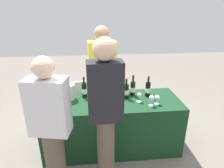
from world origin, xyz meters
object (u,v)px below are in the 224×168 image
guest_0 (51,126)px  menu_board (71,101)px  wine_bottle_4 (126,91)px  wine_bottle_5 (133,88)px  wine_bottle_1 (84,90)px  wine_bottle_3 (116,90)px  guest_1 (105,110)px  wine_bottle_0 (58,92)px  wine_bottle_2 (94,89)px  wine_glass_1 (152,98)px  wine_bottle_6 (148,89)px  wine_glass_2 (157,98)px  wine_glass_0 (139,95)px  ice_bucket (69,92)px  server_pouring (102,76)px

guest_0 → menu_board: size_ratio=2.18×
wine_bottle_4 → wine_bottle_5: size_ratio=0.95×
wine_bottle_1 → guest_0: size_ratio=0.20×
wine_bottle_3 → guest_1: bearing=-105.8°
wine_bottle_0 → menu_board: (0.08, 0.73, -0.51)m
wine_bottle_1 → wine_bottle_5: size_ratio=1.00×
wine_bottle_2 → wine_glass_1: 0.82m
wine_bottle_3 → guest_0: (-0.77, -0.80, -0.02)m
wine_bottle_3 → wine_bottle_6: (0.46, -0.01, -0.00)m
wine_bottle_2 → wine_glass_2: (0.83, -0.33, -0.03)m
wine_bottle_3 → guest_0: 1.11m
wine_bottle_2 → wine_glass_2: 0.89m
guest_0 → guest_1: 0.58m
wine_bottle_0 → guest_0: guest_0 is taller
wine_bottle_0 → wine_glass_0: bearing=-9.8°
wine_bottle_0 → menu_board: 0.89m
wine_glass_2 → guest_0: (-1.28, -0.53, 0.00)m
wine_bottle_5 → ice_bucket: wine_bottle_5 is taller
wine_bottle_1 → wine_glass_0: 0.78m
wine_bottle_0 → server_pouring: bearing=33.2°
wine_bottle_5 → menu_board: bearing=144.8°
wine_glass_0 → guest_1: 0.75m
wine_bottle_0 → wine_bottle_5: bearing=1.4°
wine_glass_1 → wine_glass_0: bearing=135.5°
ice_bucket → wine_bottle_1: bearing=7.2°
wine_bottle_1 → guest_0: guest_0 is taller
wine_bottle_2 → wine_bottle_5: 0.56m
guest_1 → wine_bottle_1: bearing=104.9°
wine_glass_2 → menu_board: wine_glass_2 is taller
wine_bottle_5 → server_pouring: server_pouring is taller
wine_bottle_5 → guest_0: guest_0 is taller
wine_bottle_0 → wine_glass_1: 1.29m
ice_bucket → menu_board: 0.89m
wine_bottle_0 → wine_glass_2: bearing=-12.1°
wine_bottle_3 → server_pouring: size_ratio=0.18×
wine_bottle_1 → wine_glass_2: size_ratio=2.37×
wine_bottle_2 → wine_bottle_4: (0.45, -0.10, -0.01)m
wine_bottle_1 → wine_bottle_6: (0.91, -0.05, -0.00)m
wine_bottle_0 → wine_bottle_5: 1.07m
ice_bucket → menu_board: (-0.07, 0.73, -0.51)m
wine_bottle_6 → wine_glass_2: 0.27m
wine_bottle_6 → ice_bucket: bearing=178.6°
wine_glass_1 → wine_glass_2: bearing=21.7°
wine_bottle_5 → menu_board: wine_bottle_5 is taller
wine_bottle_5 → wine_glass_2: bearing=-49.5°
guest_0 → menu_board: guest_0 is taller
ice_bucket → guest_1: size_ratio=0.12×
wine_bottle_6 → menu_board: size_ratio=0.43×
guest_1 → menu_board: bearing=107.0°
wine_bottle_5 → menu_board: 1.32m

